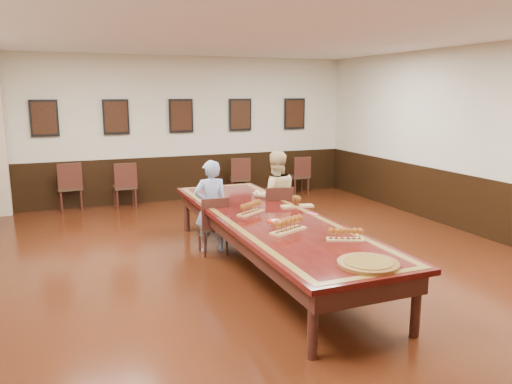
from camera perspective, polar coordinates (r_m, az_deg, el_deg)
name	(u,v)px	position (r m, az deg, el deg)	size (l,w,h in m)	color
floor	(269,270)	(7.01, 1.55, -8.88)	(8.00, 10.00, 0.02)	black
ceiling	(271,28)	(6.63, 1.70, 18.26)	(8.00, 10.00, 0.02)	white
wall_back	(181,129)	(11.38, -8.60, 7.11)	(8.00, 0.02, 3.20)	beige
wall_right	(497,143)	(9.01, 25.80, 5.04)	(0.02, 10.00, 3.20)	beige
chair_man	(213,225)	(7.58, -4.96, -3.75)	(0.42, 0.45, 0.89)	#302015
chair_woman	(277,214)	(8.06, 2.36, -2.57)	(0.45, 0.49, 0.95)	#302015
spare_chair_a	(69,186)	(10.99, -20.59, 0.62)	(0.47, 0.52, 1.01)	#302015
spare_chair_b	(125,185)	(10.87, -14.78, 0.77)	(0.46, 0.50, 0.98)	#302015
spare_chair_c	(240,177)	(11.54, -1.88, 1.67)	(0.45, 0.49, 0.95)	#302015
spare_chair_d	(299,175)	(12.00, 4.89, 1.93)	(0.43, 0.47, 0.92)	#302015
person_man	(211,206)	(7.61, -5.17, -1.64)	(0.52, 0.34, 1.42)	#4566AD
person_woman	(275,197)	(8.10, 2.22, -0.55)	(0.74, 0.58, 1.49)	beige
pink_phone	(312,214)	(6.95, 6.46, -2.50)	(0.08, 0.15, 0.01)	#CF455E
wainscoting	(270,234)	(6.85, 1.57, -4.87)	(8.00, 10.00, 1.00)	black
conference_table	(270,227)	(6.82, 1.58, -3.97)	(1.40, 5.00, 0.76)	black
posters	(181,116)	(11.29, -8.56, 8.61)	(6.14, 0.04, 0.74)	black
flight_a	(251,208)	(6.91, -0.56, -1.87)	(0.48, 0.38, 0.18)	#A27344
flight_b	(297,202)	(7.34, 4.71, -1.12)	(0.50, 0.22, 0.18)	#A27344
flight_c	(288,225)	(6.03, 3.72, -3.80)	(0.53, 0.35, 0.19)	#A27344
flight_d	(345,235)	(5.76, 10.17, -4.84)	(0.43, 0.29, 0.16)	#A27344
red_plate_grp	(275,221)	(6.51, 2.23, -3.34)	(0.21, 0.21, 0.03)	red
carved_platter	(368,264)	(5.02, 12.70, -7.98)	(0.76, 0.76, 0.05)	#563011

